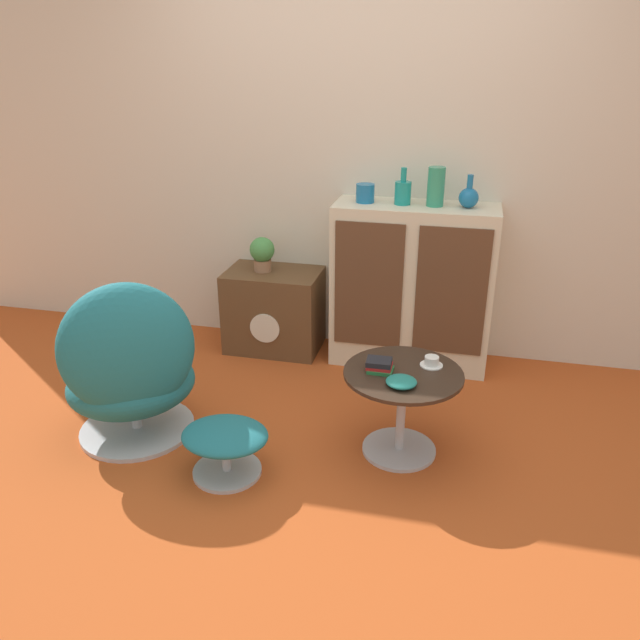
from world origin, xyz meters
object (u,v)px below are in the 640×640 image
vase_leftmost (365,193)px  potted_plant (262,253)px  tv_console (274,310)px  vase_rightmost (469,197)px  egg_chair (130,369)px  book_stack (380,365)px  coffee_table (402,399)px  bowl (401,382)px  ottoman (225,441)px  teacup (432,362)px  vase_inner_left (403,192)px  vase_inner_right (436,187)px  sideboard (412,286)px

vase_leftmost → potted_plant: bearing=-178.6°
tv_console → vase_rightmost: bearing=0.8°
egg_chair → potted_plant: egg_chair is taller
vase_leftmost → book_stack: (0.26, -1.05, -0.60)m
egg_chair → coffee_table: (1.35, 0.18, -0.10)m
egg_chair → bowl: 1.36m
tv_console → book_stack: tv_console is taller
ottoman → teacup: size_ratio=3.71×
egg_chair → vase_leftmost: 1.70m
vase_inner_left → potted_plant: (-0.89, -0.02, -0.43)m
egg_chair → vase_rightmost: (1.58, 1.22, 0.69)m
vase_inner_right → bowl: bearing=-91.6°
ottoman → vase_rightmost: vase_rightmost is taller
sideboard → vase_leftmost: (-0.31, 0.00, 0.57)m
bowl → vase_inner_right: bearing=88.4°
sideboard → ottoman: size_ratio=2.48×
sideboard → vase_leftmost: vase_leftmost is taller
sideboard → vase_leftmost: size_ratio=9.23×
tv_console → vase_inner_left: size_ratio=2.85×
ottoman → vase_inner_right: bearing=59.7°
coffee_table → vase_leftmost: bearing=110.1°
egg_chair → coffee_table: size_ratio=1.53×
vase_rightmost → potted_plant: 1.34m
vase_rightmost → teacup: vase_rightmost is taller
coffee_table → teacup: size_ratio=5.18×
egg_chair → bowl: size_ratio=6.16×
bowl → ottoman: bearing=-163.0°
bowl → teacup: bearing=61.9°
sideboard → vase_rightmost: (0.29, 0.00, 0.58)m
bowl → vase_leftmost: bearing=108.2°
vase_inner_left → teacup: (0.28, -0.94, -0.63)m
sideboard → tv_console: size_ratio=1.66×
vase_leftmost → book_stack: 1.24m
vase_rightmost → vase_inner_left: bearing=180.0°
vase_inner_right → book_stack: (-0.15, -1.05, -0.66)m
vase_inner_right → coffee_table: bearing=-92.0°
tv_console → vase_inner_right: 1.33m
egg_chair → vase_leftmost: bearing=51.4°
ottoman → teacup: (0.91, 0.47, 0.29)m
vase_inner_right → teacup: bearing=-84.6°
egg_chair → vase_inner_right: bearing=41.3°
coffee_table → ottoman: bearing=-154.7°
sideboard → vase_inner_right: size_ratio=4.52×
coffee_table → vase_rightmost: size_ratio=3.02×
egg_chair → sideboard: bearing=43.4°
sideboard → teacup: (0.19, -0.93, -0.04)m
ottoman → vase_inner_left: vase_inner_left is taller
sideboard → book_stack: bearing=-92.6°
teacup → book_stack: bearing=-154.7°
vase_inner_left → bowl: size_ratio=1.50×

